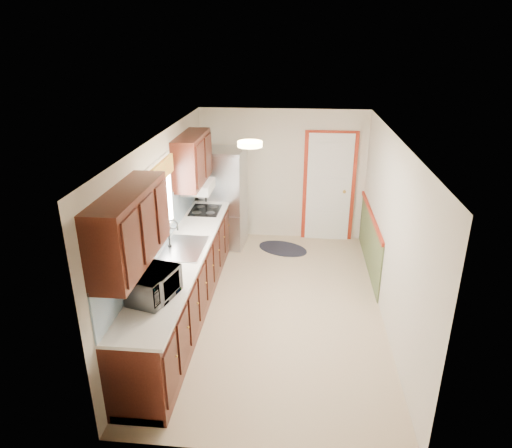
# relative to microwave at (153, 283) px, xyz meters

# --- Properties ---
(room_shell) EXTENTS (3.20, 5.20, 2.52)m
(room_shell) POSITION_rel_microwave_xyz_m (1.20, 1.45, 0.07)
(room_shell) COLOR tan
(room_shell) RESTS_ON ground
(kitchen_run) EXTENTS (0.63, 4.00, 2.20)m
(kitchen_run) POSITION_rel_microwave_xyz_m (-0.04, 1.16, -0.32)
(kitchen_run) COLOR #38140C
(kitchen_run) RESTS_ON ground
(back_wall_trim) EXTENTS (1.12, 2.30, 2.08)m
(back_wall_trim) POSITION_rel_microwave_xyz_m (2.19, 3.66, -0.24)
(back_wall_trim) COLOR maroon
(back_wall_trim) RESTS_ON ground
(ceiling_fixture) EXTENTS (0.30, 0.30, 0.06)m
(ceiling_fixture) POSITION_rel_microwave_xyz_m (0.90, 1.25, 1.23)
(ceiling_fixture) COLOR #FFD88C
(ceiling_fixture) RESTS_ON room_shell
(microwave) EXTENTS (0.45, 0.63, 0.38)m
(microwave) POSITION_rel_microwave_xyz_m (0.00, 0.00, 0.00)
(microwave) COLOR white
(microwave) RESTS_ON kitchen_run
(refrigerator) EXTENTS (0.78, 0.76, 1.76)m
(refrigerator) POSITION_rel_microwave_xyz_m (0.18, 3.50, -0.25)
(refrigerator) COLOR #B7B7BC
(refrigerator) RESTS_ON ground
(rug) EXTENTS (1.07, 0.91, 0.01)m
(rug) POSITION_rel_microwave_xyz_m (1.26, 3.35, -1.13)
(rug) COLOR black
(rug) RESTS_ON ground
(cooktop) EXTENTS (0.46, 0.55, 0.02)m
(cooktop) POSITION_rel_microwave_xyz_m (0.01, 2.69, -0.18)
(cooktop) COLOR black
(cooktop) RESTS_ON kitchen_run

